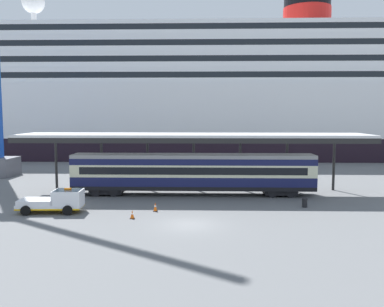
# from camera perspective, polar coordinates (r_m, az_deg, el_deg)

# --- Properties ---
(ground_plane) EXTENTS (400.00, 400.00, 0.00)m
(ground_plane) POSITION_cam_1_polar(r_m,az_deg,el_deg) (30.69, -0.42, -9.79)
(ground_plane) COLOR slate
(cruise_ship) EXTENTS (149.19, 25.89, 34.23)m
(cruise_ship) POSITION_cam_1_polar(r_m,az_deg,el_deg) (82.24, 7.69, 7.72)
(cruise_ship) COLOR black
(cruise_ship) RESTS_ON ground
(platform_canopy) EXTENTS (34.77, 6.04, 6.11)m
(platform_canopy) POSITION_cam_1_polar(r_m,az_deg,el_deg) (41.22, 0.14, 2.29)
(platform_canopy) COLOR silver
(platform_canopy) RESTS_ON ground
(train_carriage) EXTENTS (23.98, 2.81, 4.11)m
(train_carriage) POSITION_cam_1_polar(r_m,az_deg,el_deg) (41.08, 0.13, -2.60)
(train_carriage) COLOR black
(train_carriage) RESTS_ON ground
(service_truck) EXTENTS (5.30, 2.47, 2.02)m
(service_truck) POSITION_cam_1_polar(r_m,az_deg,el_deg) (35.86, -18.21, -6.21)
(service_truck) COLOR white
(service_truck) RESTS_ON ground
(traffic_cone_near) EXTENTS (0.36, 0.36, 0.77)m
(traffic_cone_near) POSITION_cam_1_polar(r_m,az_deg,el_deg) (34.72, -5.11, -7.37)
(traffic_cone_near) COLOR black
(traffic_cone_near) RESTS_ON ground
(traffic_cone_mid) EXTENTS (0.36, 0.36, 0.68)m
(traffic_cone_mid) POSITION_cam_1_polar(r_m,az_deg,el_deg) (32.57, -8.27, -8.34)
(traffic_cone_mid) COLOR black
(traffic_cone_mid) RESTS_ON ground
(quay_bollard) EXTENTS (0.48, 0.48, 0.96)m
(quay_bollard) POSITION_cam_1_polar(r_m,az_deg,el_deg) (37.34, 15.34, -6.41)
(quay_bollard) COLOR black
(quay_bollard) RESTS_ON ground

